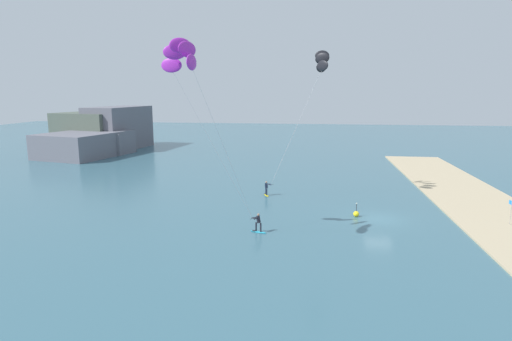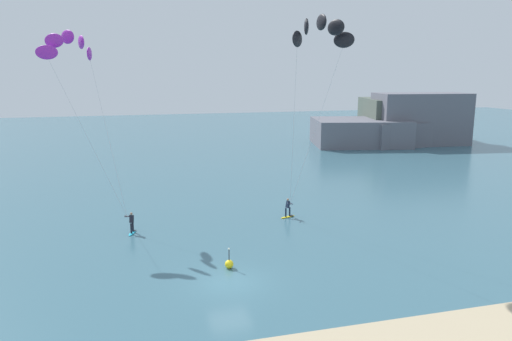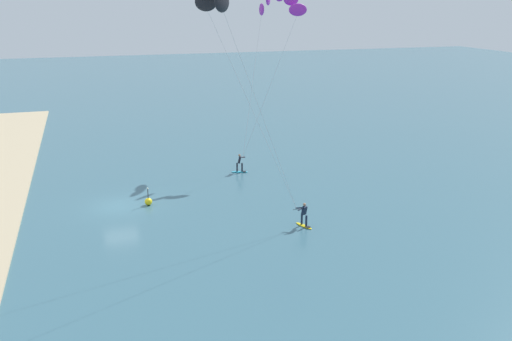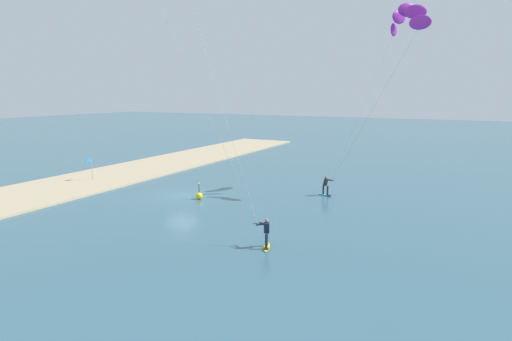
{
  "view_description": "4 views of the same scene",
  "coord_description": "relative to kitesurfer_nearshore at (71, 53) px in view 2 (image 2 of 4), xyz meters",
  "views": [
    {
      "loc": [
        -39.71,
        6.22,
        11.89
      ],
      "look_at": [
        0.89,
        11.95,
        4.2
      ],
      "focal_mm": 29.56,
      "sensor_mm": 36.0,
      "label": 1
    },
    {
      "loc": [
        -5.51,
        -26.48,
        12.37
      ],
      "look_at": [
        3.96,
        8.58,
        4.96
      ],
      "focal_mm": 33.91,
      "sensor_mm": 36.0,
      "label": 2
    },
    {
      "loc": [
        39.62,
        -1.7,
        14.66
      ],
      "look_at": [
        3.43,
        9.6,
        2.92
      ],
      "focal_mm": 38.57,
      "sensor_mm": 36.0,
      "label": 3
    },
    {
      "loc": [
        27.7,
        21.36,
        8.54
      ],
      "look_at": [
        3.79,
        9.04,
        3.53
      ],
      "focal_mm": 29.39,
      "sensor_mm": 36.0,
      "label": 4
    }
  ],
  "objects": [
    {
      "name": "marker_buoy",
      "position": [
        9.88,
        -13.6,
        -13.59
      ],
      "size": [
        0.56,
        0.56,
        1.38
      ],
      "color": "yellow",
      "rests_on": "ground"
    },
    {
      "name": "kitesurfer_mid_water",
      "position": [
        17.29,
        -9.72,
        0.58
      ],
      "size": [
        4.83,
        7.24,
        16.28
      ],
      "color": "yellow",
      "rests_on": "ground"
    },
    {
      "name": "ground_plane",
      "position": [
        9.46,
        -15.7,
        -13.88
      ],
      "size": [
        240.0,
        240.0,
        0.0
      ],
      "primitive_type": "plane",
      "color": "#386070"
    },
    {
      "name": "distant_headland",
      "position": [
        51.04,
        33.85,
        -10.62
      ],
      "size": [
        28.06,
        17.66,
        8.83
      ],
      "color": "slate",
      "rests_on": "ground"
    },
    {
      "name": "kitesurfer_nearshore",
      "position": [
        0.0,
        0.0,
        0.0
      ],
      "size": [
        6.92,
        7.92,
        15.67
      ],
      "color": "#23ADD1",
      "rests_on": "ground"
    }
  ]
}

